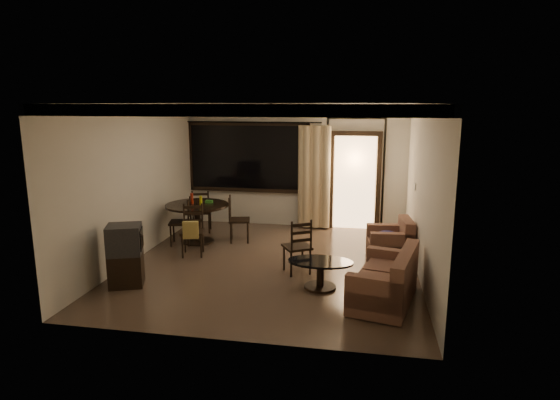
% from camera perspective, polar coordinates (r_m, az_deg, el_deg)
% --- Properties ---
extents(ground, '(5.50, 5.50, 0.00)m').
position_cam_1_polar(ground, '(8.37, -1.02, -7.84)').
color(ground, '#7F6651').
rests_on(ground, ground).
extents(room_shell, '(5.50, 6.70, 5.50)m').
position_cam_1_polar(room_shell, '(9.60, 4.53, 5.89)').
color(room_shell, beige).
rests_on(room_shell, ground).
extents(dining_table, '(1.27, 1.27, 1.01)m').
position_cam_1_polar(dining_table, '(9.65, -10.04, -1.48)').
color(dining_table, black).
rests_on(dining_table, ground).
extents(dining_chair_west, '(0.51, 0.51, 0.95)m').
position_cam_1_polar(dining_chair_west, '(9.66, -11.94, -3.65)').
color(dining_chair_west, black).
rests_on(dining_chair_west, ground).
extents(dining_chair_east, '(0.51, 0.51, 0.95)m').
position_cam_1_polar(dining_chair_east, '(9.68, -5.04, -3.41)').
color(dining_chair_east, black).
rests_on(dining_chair_east, ground).
extents(dining_chair_south, '(0.51, 0.55, 0.95)m').
position_cam_1_polar(dining_chair_south, '(8.91, -10.60, -4.76)').
color(dining_chair_south, black).
rests_on(dining_chair_south, ground).
extents(dining_chair_north, '(0.51, 0.51, 0.95)m').
position_cam_1_polar(dining_chair_north, '(10.49, -9.49, -2.32)').
color(dining_chair_north, black).
rests_on(dining_chair_north, ground).
extents(tv_cabinet, '(0.63, 0.61, 0.97)m').
position_cam_1_polar(tv_cabinet, '(7.69, -18.32, -6.41)').
color(tv_cabinet, black).
rests_on(tv_cabinet, ground).
extents(sofa, '(1.07, 1.57, 0.76)m').
position_cam_1_polar(sofa, '(6.92, 12.96, -9.77)').
color(sofa, '#4F3224').
rests_on(sofa, ground).
extents(armchair, '(0.83, 0.83, 0.76)m').
position_cam_1_polar(armchair, '(8.72, 13.49, -5.20)').
color(armchair, '#4F3224').
rests_on(armchair, ground).
extents(coffee_table, '(1.00, 0.60, 0.44)m').
position_cam_1_polar(coffee_table, '(7.29, 4.94, -8.48)').
color(coffee_table, black).
rests_on(coffee_table, ground).
extents(side_chair, '(0.57, 0.57, 0.94)m').
position_cam_1_polar(side_chair, '(7.90, 2.12, -6.91)').
color(side_chair, black).
rests_on(side_chair, ground).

